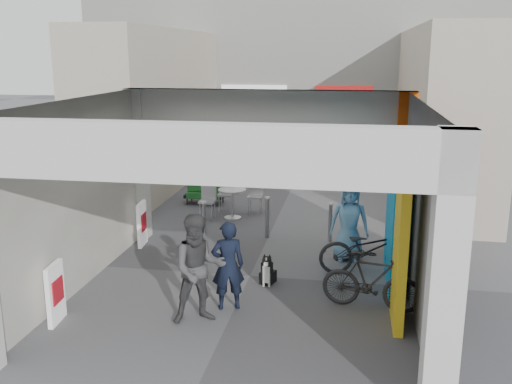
% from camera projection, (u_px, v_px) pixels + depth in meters
% --- Properties ---
extents(ground, '(90.00, 90.00, 0.00)m').
position_uv_depth(ground, '(250.00, 276.00, 11.23)').
color(ground, '#5B5C60').
rests_on(ground, ground).
extents(arcade_canopy, '(6.40, 6.45, 6.40)m').
position_uv_depth(arcade_canopy, '(272.00, 171.00, 9.81)').
color(arcade_canopy, beige).
rests_on(arcade_canopy, ground).
extents(far_building, '(18.00, 4.08, 8.00)m').
position_uv_depth(far_building, '(310.00, 60.00, 23.68)').
color(far_building, white).
rests_on(far_building, ground).
extents(plaza_bldg_left, '(2.00, 9.00, 5.00)m').
position_uv_depth(plaza_bldg_left, '(155.00, 109.00, 18.55)').
color(plaza_bldg_left, '#ACA38F').
rests_on(plaza_bldg_left, ground).
extents(plaza_bldg_right, '(2.00, 9.00, 5.00)m').
position_uv_depth(plaza_bldg_right, '(442.00, 114.00, 17.08)').
color(plaza_bldg_right, '#ACA38F').
rests_on(plaza_bldg_right, ground).
extents(bollard_left, '(0.09, 0.09, 0.81)m').
position_uv_depth(bollard_left, '(204.00, 218.00, 13.68)').
color(bollard_left, gray).
rests_on(bollard_left, ground).
extents(bollard_center, '(0.09, 0.09, 0.98)m').
position_uv_depth(bollard_center, '(267.00, 218.00, 13.45)').
color(bollard_center, gray).
rests_on(bollard_center, ground).
extents(bollard_right, '(0.09, 0.09, 0.91)m').
position_uv_depth(bollard_right, '(330.00, 223.00, 13.15)').
color(bollard_right, gray).
rests_on(bollard_right, ground).
extents(advert_board_near, '(0.14, 0.55, 1.00)m').
position_uv_depth(advert_board_near, '(56.00, 293.00, 9.19)').
color(advert_board_near, white).
rests_on(advert_board_near, ground).
extents(advert_board_far, '(0.14, 0.56, 1.00)m').
position_uv_depth(advert_board_far, '(142.00, 224.00, 12.92)').
color(advert_board_far, white).
rests_on(advert_board_far, ground).
extents(cafe_set, '(1.56, 1.26, 0.94)m').
position_uv_depth(cafe_set, '(230.00, 203.00, 15.39)').
color(cafe_set, '#AFAFB4').
rests_on(cafe_set, ground).
extents(produce_stand, '(1.14, 0.62, 0.75)m').
position_uv_depth(produce_stand, '(205.00, 193.00, 16.56)').
color(produce_stand, black).
rests_on(produce_stand, ground).
extents(crate_stack, '(0.46, 0.37, 0.56)m').
position_uv_depth(crate_stack, '(304.00, 177.00, 18.88)').
color(crate_stack, '#19581E').
rests_on(crate_stack, ground).
extents(border_collie, '(0.23, 0.45, 0.62)m').
position_uv_depth(border_collie, '(267.00, 272.00, 10.76)').
color(border_collie, black).
rests_on(border_collie, ground).
extents(man_with_dog, '(0.66, 0.54, 1.55)m').
position_uv_depth(man_with_dog, '(228.00, 265.00, 9.64)').
color(man_with_dog, black).
rests_on(man_with_dog, ground).
extents(man_back_turned, '(1.08, 0.99, 1.81)m').
position_uv_depth(man_back_turned, '(199.00, 269.00, 9.14)').
color(man_back_turned, '#3E3E41').
rests_on(man_back_turned, ground).
extents(man_elderly, '(0.85, 0.58, 1.67)m').
position_uv_depth(man_elderly, '(349.00, 222.00, 11.93)').
color(man_elderly, '#6399C1').
rests_on(man_elderly, ground).
extents(man_crates, '(1.04, 0.74, 1.63)m').
position_uv_depth(man_crates, '(268.00, 155.00, 19.76)').
color(man_crates, black).
rests_on(man_crates, ground).
extents(bicycle_front, '(2.07, 1.02, 1.04)m').
position_uv_depth(bicycle_front, '(369.00, 249.00, 11.23)').
color(bicycle_front, black).
rests_on(bicycle_front, ground).
extents(bicycle_rear, '(1.76, 0.78, 1.02)m').
position_uv_depth(bicycle_rear, '(371.00, 281.00, 9.66)').
color(bicycle_rear, black).
rests_on(bicycle_rear, ground).
extents(white_van, '(4.67, 2.84, 1.49)m').
position_uv_depth(white_van, '(341.00, 153.00, 20.61)').
color(white_van, white).
rests_on(white_van, ground).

